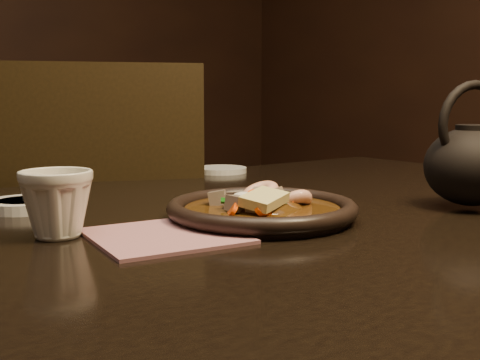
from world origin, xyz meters
TOP-DOWN VIEW (x-y plane):
  - table at (0.00, 0.00)m, footprint 1.60×0.90m
  - chair at (0.10, 0.56)m, footprint 0.60×0.60m
  - plate at (0.08, -0.04)m, footprint 0.25×0.25m
  - stirfry at (0.08, -0.04)m, footprint 0.15×0.13m
  - soy_dish at (-0.15, 0.22)m, footprint 0.11×0.11m
  - saucer_right at (0.31, 0.40)m, footprint 0.11×0.11m
  - tea_cup at (-0.17, 0.03)m, footprint 0.11×0.10m
  - napkin at (-0.07, -0.05)m, footprint 0.18×0.18m
  - teapot at (0.37, -0.15)m, footprint 0.16×0.13m

SIDE VIEW (x-z plane):
  - chair at x=0.10m, z-range 0.04..1.02m
  - table at x=0.00m, z-range 0.30..1.05m
  - napkin at x=-0.07m, z-range 0.75..0.75m
  - saucer_right at x=0.31m, z-range 0.75..0.76m
  - soy_dish at x=-0.15m, z-range 0.75..0.76m
  - plate at x=0.08m, z-range 0.75..0.78m
  - stirfry at x=0.08m, z-range 0.74..0.79m
  - tea_cup at x=-0.17m, z-range 0.75..0.83m
  - teapot at x=0.37m, z-range 0.73..0.91m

